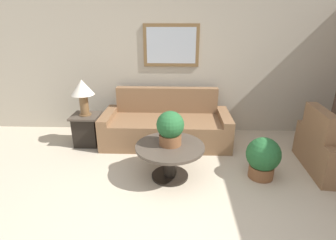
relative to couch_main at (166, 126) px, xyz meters
name	(u,v)px	position (x,y,z in m)	size (l,w,h in m)	color
ground_plane	(185,236)	(0.30, -2.24, -0.30)	(20.00, 20.00, 0.00)	#BCAD93
wall_back	(183,64)	(0.30, 0.62, 1.01)	(7.78, 0.09, 2.60)	#B2A893
couch_main	(166,126)	(0.00, 0.00, 0.00)	(2.23, 0.93, 0.93)	brown
coffee_table	(170,154)	(0.11, -1.15, 0.06)	(0.95, 0.95, 0.49)	black
side_table	(87,129)	(-1.40, -0.15, -0.02)	(0.47, 0.47, 0.55)	black
table_lamp	(82,90)	(-1.40, -0.15, 0.69)	(0.39, 0.39, 0.62)	brown
potted_plant_on_table	(170,128)	(0.11, -1.11, 0.44)	(0.37, 0.37, 0.48)	brown
potted_plant_floor	(263,157)	(1.39, -1.11, 0.02)	(0.47, 0.47, 0.60)	brown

